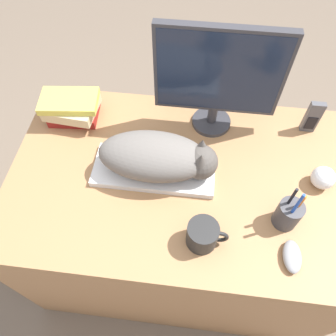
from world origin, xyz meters
name	(u,v)px	position (x,y,z in m)	size (l,w,h in m)	color
ground_plane	(170,326)	(0.00, 0.00, 0.00)	(12.00, 12.00, 0.00)	#6B5B4C
desk	(180,220)	(0.00, 0.38, 0.37)	(1.24, 0.77, 0.75)	#9E7047
keyboard	(154,170)	(-0.10, 0.39, 0.76)	(0.43, 0.18, 0.02)	silver
cat	(161,157)	(-0.08, 0.39, 0.84)	(0.40, 0.19, 0.14)	#66605B
monitor	(219,76)	(0.09, 0.64, 0.98)	(0.44, 0.15, 0.42)	#333338
computer_mouse	(292,256)	(0.35, 0.12, 0.76)	(0.06, 0.10, 0.03)	gray
coffee_mug	(203,235)	(0.08, 0.15, 0.79)	(0.13, 0.10, 0.09)	black
pen_cup	(288,214)	(0.34, 0.25, 0.80)	(0.08, 0.08, 0.20)	#38383D
baseball	(323,178)	(0.47, 0.40, 0.79)	(0.08, 0.08, 0.08)	silver
phone	(312,117)	(0.46, 0.65, 0.81)	(0.05, 0.03, 0.14)	#4C4C51
book_stack	(72,107)	(-0.46, 0.61, 0.80)	(0.23, 0.17, 0.11)	maroon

